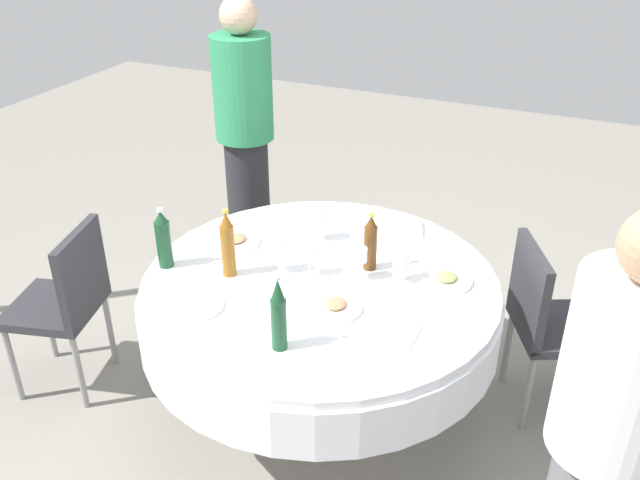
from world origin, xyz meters
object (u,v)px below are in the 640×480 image
Objects in this scene: bottle_dark_green_south at (279,315)px; bottle_dark_green_near at (163,239)px; wine_glass_outer at (401,261)px; chair_outer at (67,297)px; dining_table at (320,307)px; plate_mid at (446,279)px; plate_inner at (236,241)px; wine_glass_mid at (359,256)px; person_right at (603,450)px; bottle_brown_right at (370,243)px; bottle_amber_north at (228,245)px; chair_left at (546,316)px; person_south at (245,139)px; wine_glass_east at (317,218)px; wine_glass_left at (310,253)px; wine_glass_near at (279,249)px; plate_rear at (336,306)px; plate_west at (199,306)px.

bottle_dark_green_south reaches higher than bottle_dark_green_near.
wine_glass_outer is 1.60m from chair_outer.
dining_table is 0.42m from wine_glass_outer.
plate_mid and plate_inner have the same top height.
wine_glass_outer is 0.93× the size of wine_glass_mid.
chair_outer is (-0.36, -2.36, -0.33)m from person_right.
bottle_amber_north is at bearing -61.58° from bottle_brown_right.
person_right is (0.80, 1.68, 0.09)m from plate_inner.
chair_left is (-0.32, 1.42, -0.23)m from plate_inner.
bottle_brown_right is 0.88m from chair_left.
chair_outer is (0.38, -1.33, -0.33)m from wine_glass_mid.
bottle_brown_right is at bearing -85.45° from plate_mid.
wine_glass_outer reaches higher than dining_table.
person_right is (1.66, 2.10, -0.05)m from person_south.
plate_mid is 1.10m from person_right.
bottle_dark_green_south is at bearing 6.18° from dining_table.
plate_mid is at bearing 79.61° from wine_glass_east.
bottle_dark_green_south is at bearing 12.17° from wine_glass_left.
plate_inner is at bearing -115.39° from wine_glass_near.
bottle_amber_north reaches higher than chair_outer.
plate_mid is (-0.21, 0.70, -0.10)m from wine_glass_near.
person_right is (0.86, 0.68, 0.09)m from plate_mid.
plate_rear is 0.71m from plate_inner.
wine_glass_east is 0.72× the size of plate_mid.
dining_table is at bearing 104.27° from bottle_dark_green_near.
bottle_brown_right is (-0.17, 0.16, 0.27)m from dining_table.
dining_table is at bearing -90.00° from person_right.
person_right is (0.79, 0.86, 0.00)m from wine_glass_outer.
dining_table is at bearing -90.00° from person_south.
bottle_brown_right reaches higher than plate_west.
bottle_dark_green_south reaches higher than chair_outer.
wine_glass_mid is 0.39m from plate_mid.
wine_glass_east is 0.74× the size of plate_rear.
bottle_dark_green_south is 0.84m from wine_glass_east.
bottle_dark_green_south is at bearing -33.12° from plate_mid.
chair_left is at bearing 102.53° from plate_inner.
person_right is at bearing 61.28° from wine_glass_left.
person_right is at bearing 60.75° from dining_table.
bottle_brown_right is at bearing 117.30° from wine_glass_near.
person_south reaches higher than bottle_dark_green_near.
person_south is at bearing -146.92° from bottle_dark_green_south.
bottle_dark_green_south is at bearing -113.29° from chair_outer.
wine_glass_left reaches higher than plate_west.
bottle_amber_north is 0.31m from plate_west.
wine_glass_east is 0.52m from wine_glass_outer.
wine_glass_left is at bearing 17.93° from wine_glass_east.
wine_glass_mid is 0.75× the size of plate_west.
wine_glass_left is (-0.02, -0.06, 0.25)m from dining_table.
bottle_amber_north is 1.24m from person_south.
person_right reaches higher than chair_left.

